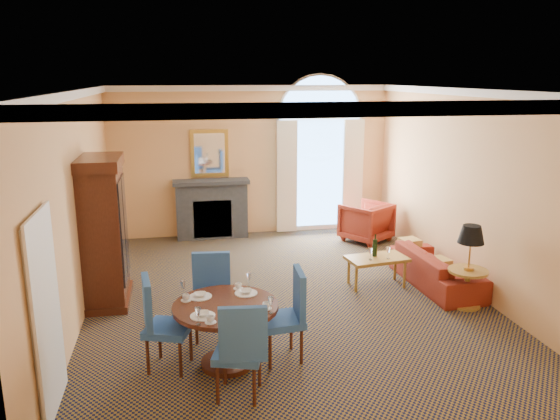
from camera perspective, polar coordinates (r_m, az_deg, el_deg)
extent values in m
plane|color=black|center=(8.69, 0.63, -9.14)|extent=(7.50, 7.50, 0.00)
cube|color=#F0B472|center=(11.83, -2.99, 5.13)|extent=(6.00, 0.04, 3.20)
cube|color=#F0B472|center=(8.16, -20.46, 0.26)|extent=(0.04, 7.50, 3.20)
cube|color=#F0B472|center=(9.26, 19.17, 1.91)|extent=(0.04, 7.50, 3.20)
cube|color=silver|center=(8.00, 0.69, 12.47)|extent=(6.00, 7.50, 0.04)
cube|color=white|center=(8.00, 0.69, 12.04)|extent=(6.00, 7.50, 0.12)
cube|color=white|center=(6.08, -23.21, -10.23)|extent=(0.08, 0.90, 2.06)
cube|color=#3D4248|center=(11.74, -7.14, -0.01)|extent=(1.50, 0.40, 1.20)
cube|color=#3D4248|center=(11.58, -7.22, 3.03)|extent=(1.60, 0.46, 0.08)
cube|color=gold|center=(11.69, -7.37, 5.91)|extent=(0.80, 0.04, 1.00)
cube|color=white|center=(11.67, -7.37, 5.90)|extent=(0.64, 0.02, 0.84)
cube|color=white|center=(12.16, 4.08, 3.68)|extent=(1.90, 0.04, 2.50)
cube|color=#8BB9EA|center=(12.16, 4.09, 3.67)|extent=(1.70, 0.02, 2.30)
cylinder|color=white|center=(12.01, 4.18, 9.56)|extent=(1.90, 0.04, 1.90)
cube|color=#EEE4C9|center=(11.88, 0.72, 3.47)|extent=(0.45, 0.06, 2.45)
cube|color=#EEE4C9|center=(12.27, 7.62, 3.68)|extent=(0.45, 0.06, 2.45)
cube|color=#EEE4C9|center=(11.88, 4.34, 10.24)|extent=(2.00, 0.08, 0.30)
cube|color=#3A180D|center=(8.64, -17.90, -2.65)|extent=(0.57, 1.04, 2.08)
cube|color=#3A180D|center=(8.40, -18.47, 4.72)|extent=(0.64, 1.14, 0.17)
cube|color=#3A180D|center=(8.96, -17.43, -8.73)|extent=(0.64, 1.14, 0.10)
cylinder|color=#3A180D|center=(6.53, -5.71, -10.00)|extent=(1.25, 1.25, 0.05)
cylinder|color=#3A180D|center=(6.70, -5.63, -13.08)|extent=(0.17, 0.17, 0.73)
cylinder|color=#3A180D|center=(6.86, -5.56, -15.58)|extent=(0.63, 0.63, 0.06)
cylinder|color=white|center=(6.80, -3.57, -8.66)|extent=(0.28, 0.28, 0.01)
imported|color=white|center=(6.79, -3.57, -8.47)|extent=(0.15, 0.15, 0.04)
imported|color=white|center=(6.94, -4.38, -7.89)|extent=(0.09, 0.09, 0.07)
cylinder|color=white|center=(6.76, -8.34, -8.93)|extent=(0.28, 0.28, 0.01)
imported|color=white|center=(6.75, -8.34, -8.74)|extent=(0.15, 0.15, 0.04)
imported|color=white|center=(6.68, -9.80, -8.97)|extent=(0.09, 0.09, 0.07)
cylinder|color=white|center=(6.25, -8.08, -10.90)|extent=(0.28, 0.28, 0.01)
imported|color=white|center=(6.24, -8.09, -10.70)|extent=(0.15, 0.15, 0.04)
imported|color=white|center=(6.08, -7.28, -11.23)|extent=(0.09, 0.09, 0.07)
cylinder|color=white|center=(6.29, -2.90, -10.59)|extent=(0.28, 0.28, 0.01)
imported|color=white|center=(6.28, -2.90, -10.39)|extent=(0.15, 0.15, 0.04)
imported|color=white|center=(6.37, -1.45, -9.91)|extent=(0.09, 0.09, 0.07)
cube|color=#27549A|center=(7.28, -6.79, -9.65)|extent=(0.65, 0.65, 0.09)
cube|color=#27549A|center=(7.37, -7.18, -6.62)|extent=(0.51, 0.13, 0.60)
cylinder|color=#3A180D|center=(7.51, -4.81, -11.12)|extent=(0.04, 0.04, 0.46)
cylinder|color=#3A180D|center=(7.62, -7.71, -10.82)|extent=(0.04, 0.04, 0.46)
cylinder|color=#3A180D|center=(7.17, -5.68, -12.41)|extent=(0.04, 0.04, 0.46)
cylinder|color=#3A180D|center=(7.29, -8.71, -12.07)|extent=(0.04, 0.04, 0.46)
cube|color=#27549A|center=(6.07, -4.35, -14.67)|extent=(0.62, 0.62, 0.09)
cube|color=#27549A|center=(5.72, -3.88, -12.84)|extent=(0.51, 0.13, 0.60)
cylinder|color=#3A180D|center=(6.07, -6.55, -17.67)|extent=(0.04, 0.04, 0.46)
cylinder|color=#3A180D|center=(6.01, -2.70, -17.96)|extent=(0.04, 0.04, 0.46)
cylinder|color=#3A180D|center=(6.40, -5.79, -15.86)|extent=(0.04, 0.04, 0.46)
cylinder|color=#3A180D|center=(6.34, -2.16, -16.10)|extent=(0.04, 0.04, 0.46)
cube|color=#27549A|center=(6.75, 0.11, -11.51)|extent=(0.55, 0.55, 0.09)
cube|color=#27549A|center=(6.67, 2.04, -8.76)|extent=(0.10, 0.51, 0.60)
cylinder|color=#3A180D|center=(6.76, 2.25, -14.06)|extent=(0.04, 0.04, 0.46)
cylinder|color=#3A180D|center=(7.09, 1.17, -12.65)|extent=(0.04, 0.04, 0.46)
cylinder|color=#3A180D|center=(6.66, -1.04, -14.54)|extent=(0.04, 0.04, 0.46)
cylinder|color=#3A180D|center=(6.99, -1.97, -13.07)|extent=(0.04, 0.04, 0.46)
cube|color=#27549A|center=(6.70, -11.56, -12.04)|extent=(0.64, 0.64, 0.09)
cube|color=#27549A|center=(6.60, -13.70, -9.45)|extent=(0.13, 0.51, 0.60)
cylinder|color=#3A180D|center=(7.04, -12.44, -13.20)|extent=(0.04, 0.04, 0.46)
cylinder|color=#3A180D|center=(6.72, -13.65, -14.66)|extent=(0.04, 0.04, 0.46)
cylinder|color=#3A180D|center=(6.92, -9.31, -13.55)|extent=(0.04, 0.04, 0.46)
cylinder|color=#3A180D|center=(6.60, -10.37, -15.07)|extent=(0.04, 0.04, 0.46)
imported|color=maroon|center=(9.44, 16.00, -5.89)|extent=(0.87, 2.03, 0.58)
imported|color=maroon|center=(11.59, 8.97, -1.23)|extent=(1.23, 1.24, 0.82)
cube|color=#AC7E33|center=(9.14, 10.09, -5.03)|extent=(1.04, 0.67, 0.05)
cylinder|color=#AC7E33|center=(8.92, 7.97, -7.15)|extent=(0.05, 0.05, 0.43)
cylinder|color=#AC7E33|center=(9.21, 12.87, -6.69)|extent=(0.05, 0.05, 0.43)
cylinder|color=#AC7E33|center=(9.27, 7.19, -6.30)|extent=(0.05, 0.05, 0.43)
cylinder|color=#AC7E33|center=(9.55, 11.94, -5.89)|extent=(0.05, 0.05, 0.43)
cylinder|color=#AC7E33|center=(8.64, 19.06, -6.04)|extent=(0.59, 0.59, 0.04)
cylinder|color=#AC7E33|center=(8.74, 18.91, -7.85)|extent=(0.08, 0.08, 0.55)
cylinder|color=#AC7E33|center=(8.83, 18.78, -9.38)|extent=(0.43, 0.43, 0.04)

